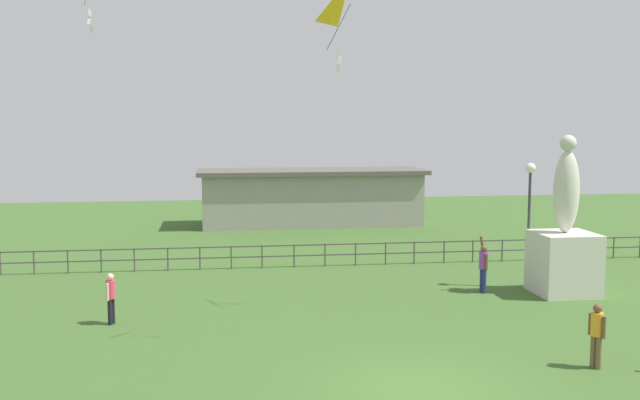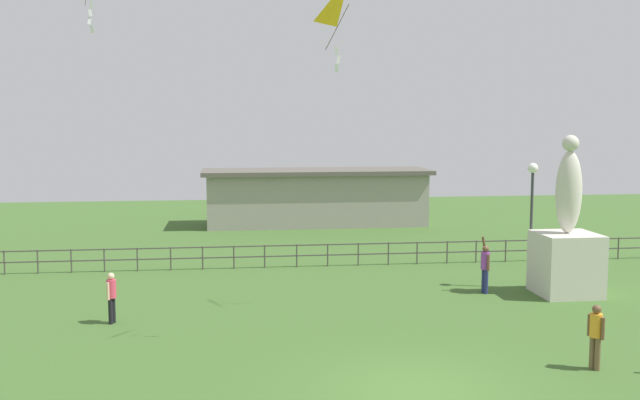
% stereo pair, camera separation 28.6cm
% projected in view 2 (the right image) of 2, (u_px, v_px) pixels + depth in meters
% --- Properties ---
extents(ground_plane, '(80.00, 80.00, 0.00)m').
position_uv_depth(ground_plane, '(416.00, 390.00, 16.32)').
color(ground_plane, '#3D6028').
extents(statue_monument, '(2.00, 2.00, 5.52)m').
position_uv_depth(statue_monument, '(567.00, 249.00, 25.11)').
color(statue_monument, beige).
rests_on(statue_monument, ground_plane).
extents(lamppost, '(0.36, 0.36, 4.51)m').
position_uv_depth(lamppost, '(532.00, 198.00, 25.88)').
color(lamppost, '#38383D').
rests_on(lamppost, ground_plane).
extents(person_0, '(0.28, 0.44, 1.53)m').
position_uv_depth(person_0, '(111.00, 294.00, 21.59)').
color(person_0, black).
rests_on(person_0, ground_plane).
extents(person_1, '(0.31, 0.53, 1.98)m').
position_uv_depth(person_1, '(485.00, 265.00, 25.35)').
color(person_1, navy).
rests_on(person_1, ground_plane).
extents(person_2, '(0.30, 0.45, 1.60)m').
position_uv_depth(person_2, '(596.00, 332.00, 17.59)').
color(person_2, brown).
rests_on(person_2, ground_plane).
extents(kite_2, '(1.10, 1.13, 2.25)m').
position_uv_depth(kite_2, '(349.00, 6.00, 18.33)').
color(kite_2, yellow).
extents(waterfront_railing, '(36.01, 0.06, 0.95)m').
position_uv_depth(waterfront_railing, '(324.00, 252.00, 30.03)').
color(waterfront_railing, '#4C4742').
rests_on(waterfront_railing, ground_plane).
extents(pavilion_building, '(12.98, 4.16, 3.20)m').
position_uv_depth(pavilion_building, '(316.00, 197.00, 41.89)').
color(pavilion_building, gray).
rests_on(pavilion_building, ground_plane).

